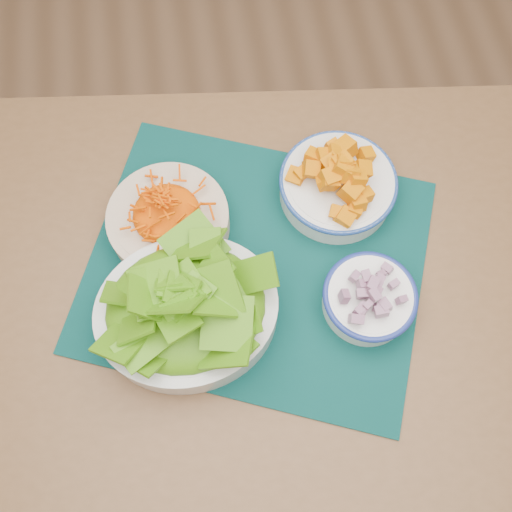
{
  "coord_description": "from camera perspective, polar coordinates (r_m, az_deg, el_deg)",
  "views": [
    {
      "loc": [
        0.08,
        -0.41,
        1.56
      ],
      "look_at": [
        0.12,
        -0.1,
        0.78
      ],
      "focal_mm": 40.0,
      "sensor_mm": 36.0,
      "label": 1
    }
  ],
  "objects": [
    {
      "name": "table",
      "position": [
        0.94,
        2.43,
        -6.83
      ],
      "size": [
        1.26,
        0.92,
        0.75
      ],
      "rotation": [
        0.0,
        0.0,
        -0.13
      ],
      "color": "brown",
      "rests_on": "ground"
    },
    {
      "name": "placemat",
      "position": [
        0.87,
        0.0,
        -0.8
      ],
      "size": [
        0.62,
        0.57,
        0.0
      ],
      "primitive_type": "cube",
      "rotation": [
        0.0,
        0.0,
        -0.4
      ],
      "color": "black",
      "rests_on": "table"
    },
    {
      "name": "carrot_bowl",
      "position": [
        0.87,
        -8.83,
        3.87
      ],
      "size": [
        0.22,
        0.22,
        0.07
      ],
      "rotation": [
        0.0,
        0.0,
        -0.21
      ],
      "color": "beige",
      "rests_on": "placemat"
    },
    {
      "name": "squash_bowl",
      "position": [
        0.89,
        8.24,
        7.37
      ],
      "size": [
        0.22,
        0.22,
        0.08
      ],
      "rotation": [
        0.0,
        0.0,
        -0.29
      ],
      "color": "silver",
      "rests_on": "placemat"
    },
    {
      "name": "lettuce_bowl",
      "position": [
        0.79,
        -7.04,
        -5.16
      ],
      "size": [
        0.27,
        0.23,
        0.12
      ],
      "rotation": [
        0.0,
        0.0,
        0.06
      ],
      "color": "silver",
      "rests_on": "placemat"
    },
    {
      "name": "ground",
      "position": [
        1.61,
        -4.97,
        -8.07
      ],
      "size": [
        4.0,
        4.0,
        0.0
      ],
      "primitive_type": "plane",
      "color": "#9C6E4B",
      "rests_on": "ground"
    },
    {
      "name": "onion_bowl",
      "position": [
        0.83,
        11.27,
        -4.09
      ],
      "size": [
        0.14,
        0.14,
        0.07
      ],
      "rotation": [
        0.0,
        0.0,
        -0.08
      ],
      "color": "white",
      "rests_on": "placemat"
    }
  ]
}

